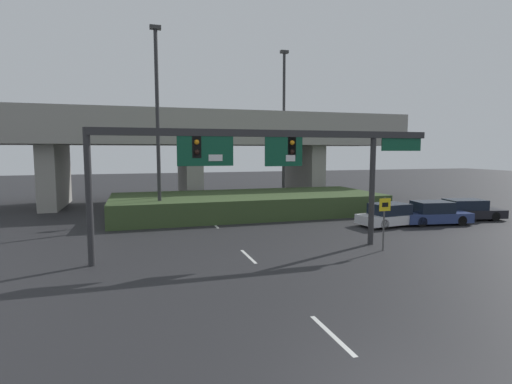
% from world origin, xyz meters
% --- Properties ---
extents(lane_markings, '(0.14, 26.49, 0.01)m').
position_xyz_m(lane_markings, '(0.00, 14.81, 0.00)').
color(lane_markings, silver).
rests_on(lane_markings, ground).
extents(signal_gantry, '(16.29, 0.44, 5.71)m').
position_xyz_m(signal_gantry, '(0.93, 11.27, 4.66)').
color(signal_gantry, '#2D2D30').
rests_on(signal_gantry, ground).
extents(speed_limit_sign, '(0.60, 0.11, 2.57)m').
position_xyz_m(speed_limit_sign, '(6.46, 9.94, 1.67)').
color(speed_limit_sign, '#4C4C4C').
rests_on(speed_limit_sign, ground).
extents(highway_light_pole_near, '(0.70, 0.36, 12.54)m').
position_xyz_m(highway_light_pole_near, '(-3.33, 20.35, 6.64)').
color(highway_light_pole_near, '#2D2D30').
rests_on(highway_light_pole_near, ground).
extents(highway_light_pole_far, '(0.70, 0.36, 13.28)m').
position_xyz_m(highway_light_pole_far, '(7.70, 26.77, 7.02)').
color(highway_light_pole_far, '#2D2D30').
rests_on(highway_light_pole_far, ground).
extents(overpass_bridge, '(40.05, 9.60, 8.14)m').
position_xyz_m(overpass_bridge, '(0.00, 30.94, 5.62)').
color(overpass_bridge, gray).
rests_on(overpass_bridge, ground).
extents(grass_embankment, '(19.74, 7.86, 1.50)m').
position_xyz_m(grass_embankment, '(3.26, 22.55, 0.75)').
color(grass_embankment, '#384C28').
rests_on(grass_embankment, ground).
extents(parked_sedan_near_right, '(4.52, 2.41, 1.42)m').
position_xyz_m(parked_sedan_near_right, '(10.70, 15.36, 0.66)').
color(parked_sedan_near_right, silver).
rests_on(parked_sedan_near_right, ground).
extents(parked_sedan_mid_right, '(4.63, 2.41, 1.48)m').
position_xyz_m(parked_sedan_mid_right, '(13.71, 15.02, 0.68)').
color(parked_sedan_mid_right, navy).
rests_on(parked_sedan_mid_right, ground).
extents(parked_sedan_far_right, '(5.02, 2.70, 1.40)m').
position_xyz_m(parked_sedan_far_right, '(17.08, 15.76, 0.65)').
color(parked_sedan_far_right, black).
rests_on(parked_sedan_far_right, ground).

